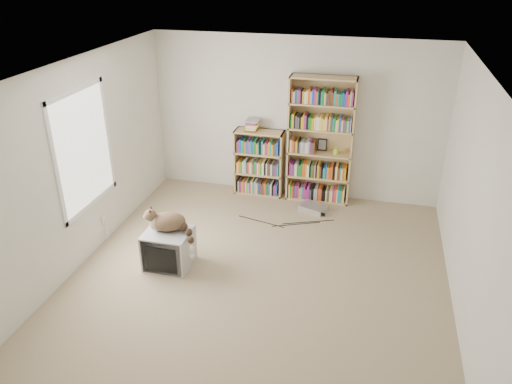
% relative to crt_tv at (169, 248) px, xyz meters
% --- Properties ---
extents(floor, '(4.50, 5.00, 0.01)m').
position_rel_crt_tv_xyz_m(floor, '(1.15, -0.04, -0.24)').
color(floor, tan).
rests_on(floor, ground).
extents(wall_back, '(4.50, 0.02, 2.50)m').
position_rel_crt_tv_xyz_m(wall_back, '(1.15, 2.46, 1.01)').
color(wall_back, beige).
rests_on(wall_back, floor).
extents(wall_front, '(4.50, 0.02, 2.50)m').
position_rel_crt_tv_xyz_m(wall_front, '(1.15, -2.54, 1.01)').
color(wall_front, beige).
rests_on(wall_front, floor).
extents(wall_left, '(0.02, 5.00, 2.50)m').
position_rel_crt_tv_xyz_m(wall_left, '(-1.10, -0.04, 1.01)').
color(wall_left, beige).
rests_on(wall_left, floor).
extents(wall_right, '(0.02, 5.00, 2.50)m').
position_rel_crt_tv_xyz_m(wall_right, '(3.40, -0.04, 1.01)').
color(wall_right, beige).
rests_on(wall_right, floor).
extents(ceiling, '(4.50, 5.00, 0.02)m').
position_rel_crt_tv_xyz_m(ceiling, '(1.15, -0.04, 2.26)').
color(ceiling, white).
rests_on(ceiling, wall_back).
extents(window, '(0.02, 1.22, 1.52)m').
position_rel_crt_tv_xyz_m(window, '(-1.09, 0.16, 1.16)').
color(window, white).
rests_on(window, wall_left).
extents(crt_tv, '(0.55, 0.51, 0.48)m').
position_rel_crt_tv_xyz_m(crt_tv, '(0.00, 0.00, 0.00)').
color(crt_tv, '#AEAEB1').
rests_on(crt_tv, floor).
extents(cat, '(0.70, 0.45, 0.51)m').
position_rel_crt_tv_xyz_m(cat, '(0.05, 0.02, 0.33)').
color(cat, '#382617').
rests_on(cat, crt_tv).
extents(bookcase_tall, '(0.98, 0.30, 1.96)m').
position_rel_crt_tv_xyz_m(bookcase_tall, '(1.56, 2.32, 0.69)').
color(bookcase_tall, tan).
rests_on(bookcase_tall, floor).
extents(bookcase_short, '(0.77, 0.30, 1.06)m').
position_rel_crt_tv_xyz_m(bookcase_short, '(0.60, 2.31, 0.25)').
color(bookcase_short, tan).
rests_on(bookcase_short, floor).
extents(book_stack, '(0.20, 0.26, 0.17)m').
position_rel_crt_tv_xyz_m(book_stack, '(0.50, 2.32, 0.91)').
color(book_stack, '#DB4C1D').
rests_on(book_stack, bookcase_short).
extents(green_mug, '(0.08, 0.08, 0.09)m').
position_rel_crt_tv_xyz_m(green_mug, '(1.81, 2.30, 0.60)').
color(green_mug, '#A1C739').
rests_on(green_mug, bookcase_tall).
extents(framed_print, '(0.14, 0.05, 0.19)m').
position_rel_crt_tv_xyz_m(framed_print, '(1.58, 2.40, 0.65)').
color(framed_print, black).
rests_on(framed_print, bookcase_tall).
extents(dvd_player, '(0.46, 0.39, 0.09)m').
position_rel_crt_tv_xyz_m(dvd_player, '(1.56, 1.88, -0.20)').
color(dvd_player, silver).
rests_on(dvd_player, floor).
extents(wall_outlet, '(0.01, 0.08, 0.13)m').
position_rel_crt_tv_xyz_m(wall_outlet, '(-1.09, 0.34, 0.08)').
color(wall_outlet, silver).
rests_on(wall_outlet, wall_left).
extents(floor_cables, '(1.20, 0.70, 0.01)m').
position_rel_crt_tv_xyz_m(floor_cables, '(1.21, 1.39, -0.24)').
color(floor_cables, black).
rests_on(floor_cables, floor).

